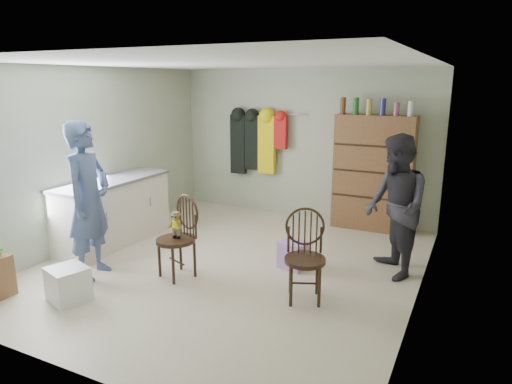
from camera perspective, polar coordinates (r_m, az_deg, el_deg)
The scene contains 11 objects.
ground_plane at distance 5.93m, azimuth -3.06°, elevation -9.10°, with size 5.00×5.00×0.00m, color beige.
room_walls at distance 5.98m, azimuth -0.74°, elevation 6.79°, with size 5.00×5.00×5.00m.
counter at distance 6.90m, azimuth -17.39°, elevation -2.28°, with size 0.64×1.86×0.94m.
plastic_tub at distance 5.38m, azimuth -22.41°, elevation -10.57°, with size 0.39×0.37×0.37m, color white.
chair_front at distance 5.51m, azimuth -9.56°, elevation -4.97°, with size 0.57×0.57×1.00m.
chair_far at distance 4.92m, azimuth 6.13°, elevation -7.44°, with size 0.58×0.58×0.99m.
striped_bag at distance 5.79m, azimuth 4.65°, elevation -7.87°, with size 0.33×0.25×0.35m, color pink.
person_left at distance 5.70m, azimuth -20.21°, elevation -1.01°, with size 0.68×0.45×1.87m, color #495986.
person_right at distance 5.62m, azimuth 17.04°, elevation -1.77°, with size 0.83×0.65×1.72m, color #2D2B33.
dresser at distance 7.33m, azimuth 14.43°, elevation 2.39°, with size 1.20×0.39×2.06m.
coat_rack at distance 8.03m, azimuth 0.01°, elevation 6.22°, with size 1.42×0.12×1.09m.
Camera 1 is at (2.70, -4.75, 2.30)m, focal length 32.00 mm.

